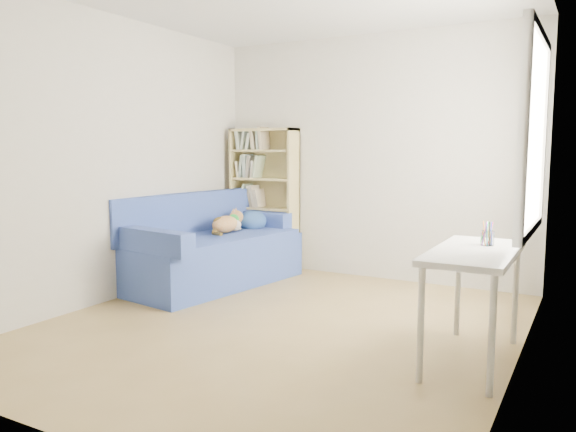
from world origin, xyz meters
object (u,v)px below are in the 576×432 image
(desk, at_px, (474,262))
(pen_cup, at_px, (487,236))
(sofa, at_px, (211,250))
(bookshelf, at_px, (264,204))

(desk, distance_m, pen_cup, 0.25)
(sofa, xyz_separation_m, pen_cup, (2.85, -0.72, 0.46))
(sofa, xyz_separation_m, desk, (2.81, -0.92, 0.32))
(bookshelf, bearing_deg, sofa, -94.33)
(pen_cup, bearing_deg, desk, -102.22)
(sofa, height_order, bookshelf, bookshelf)
(pen_cup, bearing_deg, sofa, 165.82)
(sofa, height_order, desk, sofa)
(desk, height_order, pen_cup, pen_cup)
(desk, relative_size, pen_cup, 6.50)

